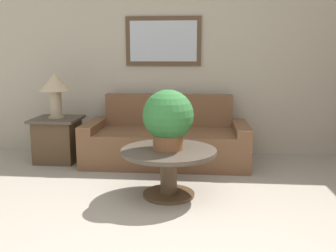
{
  "coord_description": "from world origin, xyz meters",
  "views": [
    {
      "loc": [
        -0.07,
        -2.04,
        1.38
      ],
      "look_at": [
        -0.45,
        2.18,
        0.58
      ],
      "focal_mm": 40.0,
      "sensor_mm": 36.0,
      "label": 1
    }
  ],
  "objects_px": {
    "potted_plant_on_table": "(168,118)",
    "table_lamp": "(55,86)",
    "side_table": "(58,139)",
    "coffee_table": "(169,162)",
    "couch_main": "(166,142)"
  },
  "relations": [
    {
      "from": "table_lamp",
      "to": "coffee_table",
      "type": "bearing_deg",
      "value": -35.79
    },
    {
      "from": "table_lamp",
      "to": "couch_main",
      "type": "bearing_deg",
      "value": 2.26
    },
    {
      "from": "couch_main",
      "to": "coffee_table",
      "type": "distance_m",
      "value": 1.2
    },
    {
      "from": "table_lamp",
      "to": "potted_plant_on_table",
      "type": "distance_m",
      "value": 1.94
    },
    {
      "from": "table_lamp",
      "to": "potted_plant_on_table",
      "type": "xyz_separation_m",
      "value": [
        1.57,
        -1.13,
        -0.2
      ]
    },
    {
      "from": "table_lamp",
      "to": "side_table",
      "type": "bearing_deg",
      "value": 0.0
    },
    {
      "from": "coffee_table",
      "to": "potted_plant_on_table",
      "type": "distance_m",
      "value": 0.44
    },
    {
      "from": "couch_main",
      "to": "side_table",
      "type": "height_order",
      "value": "couch_main"
    },
    {
      "from": "coffee_table",
      "to": "table_lamp",
      "type": "bearing_deg",
      "value": 144.21
    },
    {
      "from": "couch_main",
      "to": "side_table",
      "type": "distance_m",
      "value": 1.44
    },
    {
      "from": "potted_plant_on_table",
      "to": "table_lamp",
      "type": "bearing_deg",
      "value": 144.14
    },
    {
      "from": "couch_main",
      "to": "table_lamp",
      "type": "xyz_separation_m",
      "value": [
        -1.44,
        -0.06,
        0.71
      ]
    },
    {
      "from": "side_table",
      "to": "potted_plant_on_table",
      "type": "height_order",
      "value": "potted_plant_on_table"
    },
    {
      "from": "coffee_table",
      "to": "side_table",
      "type": "height_order",
      "value": "side_table"
    },
    {
      "from": "side_table",
      "to": "table_lamp",
      "type": "relative_size",
      "value": 1.03
    }
  ]
}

